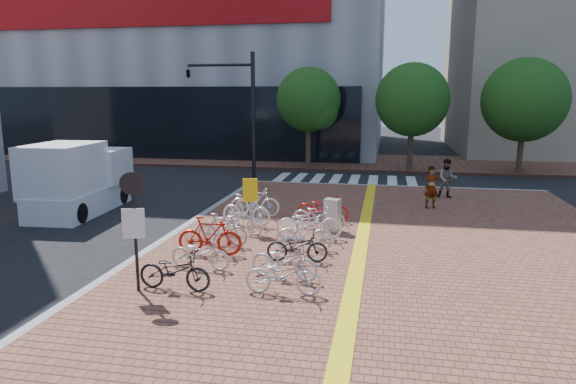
% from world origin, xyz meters
% --- Properties ---
extents(ground, '(120.00, 120.00, 0.00)m').
position_xyz_m(ground, '(0.00, 0.00, 0.00)').
color(ground, black).
rests_on(ground, ground).
extents(sidewalk, '(14.00, 34.00, 0.15)m').
position_xyz_m(sidewalk, '(3.00, -5.00, 0.07)').
color(sidewalk, brown).
rests_on(sidewalk, ground).
extents(tactile_strip, '(0.40, 34.00, 0.01)m').
position_xyz_m(tactile_strip, '(2.00, -5.00, 0.16)').
color(tactile_strip, yellow).
rests_on(tactile_strip, sidewalk).
extents(kerb_west, '(0.25, 34.00, 0.15)m').
position_xyz_m(kerb_west, '(-4.00, -5.00, 0.08)').
color(kerb_west, gray).
rests_on(kerb_west, ground).
extents(kerb_north, '(14.00, 0.25, 0.15)m').
position_xyz_m(kerb_north, '(3.00, 12.00, 0.08)').
color(kerb_north, gray).
rests_on(kerb_north, ground).
extents(far_sidewalk, '(70.00, 8.00, 0.15)m').
position_xyz_m(far_sidewalk, '(0.00, 21.00, 0.07)').
color(far_sidewalk, brown).
rests_on(far_sidewalk, ground).
extents(crosswalk, '(7.50, 4.00, 0.01)m').
position_xyz_m(crosswalk, '(0.50, 14.00, 0.01)').
color(crosswalk, silver).
rests_on(crosswalk, ground).
extents(street_trees, '(16.20, 4.60, 6.35)m').
position_xyz_m(street_trees, '(5.04, 17.45, 4.10)').
color(street_trees, '#38281E').
rests_on(street_trees, far_sidewalk).
extents(bike_0, '(1.73, 0.66, 0.90)m').
position_xyz_m(bike_0, '(-1.99, -2.65, 0.60)').
color(bike_0, black).
rests_on(bike_0, sidewalk).
extents(bike_1, '(1.62, 0.66, 0.83)m').
position_xyz_m(bike_1, '(-1.92, -1.20, 0.57)').
color(bike_1, silver).
rests_on(bike_1, sidewalk).
extents(bike_2, '(1.83, 0.63, 1.08)m').
position_xyz_m(bike_2, '(-2.07, -0.04, 0.69)').
color(bike_2, '#A5190B').
rests_on(bike_2, sidewalk).
extents(bike_3, '(1.62, 0.61, 0.95)m').
position_xyz_m(bike_3, '(-2.01, 0.89, 0.63)').
color(bike_3, '#B7B7BC').
rests_on(bike_3, sidewalk).
extents(bike_4, '(1.66, 0.70, 0.85)m').
position_xyz_m(bike_4, '(-1.88, 2.09, 0.57)').
color(bike_4, silver).
rests_on(bike_4, sidewalk).
extents(bike_5, '(1.83, 0.80, 1.06)m').
position_xyz_m(bike_5, '(-1.95, 3.27, 0.68)').
color(bike_5, white).
rests_on(bike_5, sidewalk).
extents(bike_6, '(1.86, 0.72, 1.09)m').
position_xyz_m(bike_6, '(-1.97, 4.51, 0.70)').
color(bike_6, silver).
rests_on(bike_6, sidewalk).
extents(bike_7, '(1.74, 0.68, 0.90)m').
position_xyz_m(bike_7, '(0.49, -2.46, 0.60)').
color(bike_7, silver).
rests_on(bike_7, sidewalk).
extents(bike_8, '(1.79, 0.91, 0.90)m').
position_xyz_m(bike_8, '(0.32, -1.49, 0.60)').
color(bike_8, '#B9B9BE').
rests_on(bike_8, sidewalk).
extents(bike_9, '(1.67, 0.73, 0.85)m').
position_xyz_m(bike_9, '(0.40, -0.17, 0.57)').
color(bike_9, black).
rests_on(bike_9, sidewalk).
extents(bike_10, '(1.69, 0.68, 0.98)m').
position_xyz_m(bike_10, '(0.43, 0.87, 0.64)').
color(bike_10, silver).
rests_on(bike_10, sidewalk).
extents(bike_11, '(2.10, 1.06, 1.05)m').
position_xyz_m(bike_11, '(0.39, 1.99, 0.68)').
color(bike_11, silver).
rests_on(bike_11, sidewalk).
extents(bike_12, '(1.85, 0.86, 0.94)m').
position_xyz_m(bike_12, '(0.52, 3.29, 0.62)').
color(bike_12, silver).
rests_on(bike_12, sidewalk).
extents(bike_13, '(1.87, 0.78, 0.96)m').
position_xyz_m(bike_13, '(0.53, 4.30, 0.63)').
color(bike_13, red).
rests_on(bike_13, sidewalk).
extents(pedestrian_a, '(0.70, 0.59, 1.64)m').
position_xyz_m(pedestrian_a, '(4.41, 7.23, 0.97)').
color(pedestrian_a, gray).
rests_on(pedestrian_a, sidewalk).
extents(pedestrian_b, '(0.83, 0.66, 1.67)m').
position_xyz_m(pedestrian_b, '(5.23, 9.42, 0.99)').
color(pedestrian_b, '#515466').
rests_on(pedestrian_b, sidewalk).
extents(utility_box, '(0.57, 0.48, 1.06)m').
position_xyz_m(utility_box, '(0.99, 3.08, 0.68)').
color(utility_box, '#BABABF').
rests_on(utility_box, sidewalk).
extents(yellow_sign, '(0.46, 0.19, 1.75)m').
position_xyz_m(yellow_sign, '(-1.57, 2.52, 1.36)').
color(yellow_sign, '#B7B7BC').
rests_on(yellow_sign, sidewalk).
extents(notice_sign, '(0.49, 0.19, 2.73)m').
position_xyz_m(notice_sign, '(-2.79, -2.88, 1.87)').
color(notice_sign, black).
rests_on(notice_sign, sidewalk).
extents(traffic_light_pole, '(3.37, 1.30, 6.27)m').
position_xyz_m(traffic_light_pole, '(-4.95, 10.31, 4.48)').
color(traffic_light_pole, black).
rests_on(traffic_light_pole, sidewalk).
extents(box_truck, '(2.34, 4.85, 2.74)m').
position_xyz_m(box_truck, '(-8.98, 4.52, 1.29)').
color(box_truck, silver).
rests_on(box_truck, ground).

